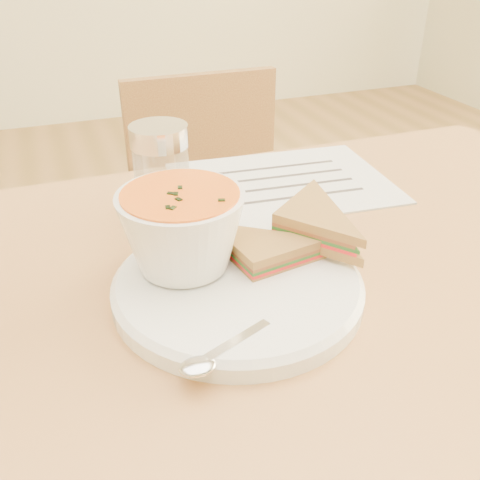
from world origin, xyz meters
name	(u,v)px	position (x,y,z in m)	size (l,w,h in m)	color
chair_far	(226,263)	(0.10, 0.57, 0.40)	(0.35, 0.35, 0.79)	brown
plate	(238,287)	(-0.08, 0.00, 0.76)	(0.25, 0.25, 0.02)	white
soup_bowl	(182,234)	(-0.12, 0.04, 0.81)	(0.13, 0.13, 0.09)	white
sandwich_half_a	(253,276)	(-0.07, -0.02, 0.78)	(0.10, 0.10, 0.03)	#A6803A
sandwich_half_b	(272,227)	(-0.02, 0.04, 0.79)	(0.10, 0.10, 0.03)	#A6803A
spoon	(239,340)	(-0.11, -0.09, 0.77)	(0.15, 0.03, 0.01)	silver
paper_menu	(282,183)	(0.07, 0.23, 0.75)	(0.30, 0.22, 0.00)	white
condiment_shaker	(162,175)	(-0.11, 0.18, 0.81)	(0.07, 0.07, 0.12)	silver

